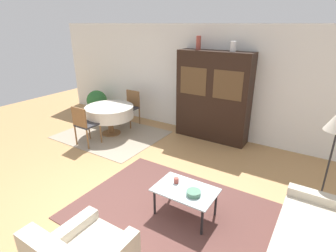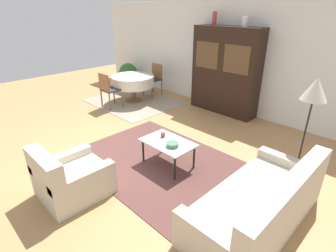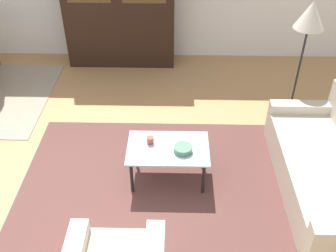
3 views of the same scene
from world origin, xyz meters
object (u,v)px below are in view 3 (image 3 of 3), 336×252
(display_cabinet, at_px, (119,1))
(cup, at_px, (150,140))
(coffee_table, at_px, (168,151))
(floor_lamp, at_px, (310,20))
(couch, at_px, (333,171))
(bowl, at_px, (183,149))

(display_cabinet, xyz_separation_m, cup, (0.65, -2.80, -0.57))
(coffee_table, xyz_separation_m, floor_lamp, (1.69, 1.32, 0.98))
(couch, xyz_separation_m, cup, (-1.98, 0.23, 0.21))
(coffee_table, bearing_deg, cup, 160.34)
(coffee_table, bearing_deg, floor_lamp, 37.98)
(floor_lamp, bearing_deg, cup, -146.51)
(cup, distance_m, bowl, 0.38)
(coffee_table, relative_size, display_cabinet, 0.42)
(cup, bearing_deg, display_cabinet, 103.08)
(display_cabinet, bearing_deg, bowl, -70.97)
(coffee_table, relative_size, floor_lamp, 0.55)
(couch, relative_size, display_cabinet, 0.97)
(display_cabinet, distance_m, bowl, 3.15)
(couch, xyz_separation_m, coffee_table, (-1.78, 0.16, 0.12))
(coffee_table, distance_m, bowl, 0.19)
(coffee_table, height_order, bowl, bowl)
(display_cabinet, relative_size, bowl, 10.54)
(bowl, bearing_deg, coffee_table, 160.00)
(coffee_table, relative_size, bowl, 4.45)
(coffee_table, height_order, display_cabinet, display_cabinet)
(display_cabinet, relative_size, floor_lamp, 1.31)
(cup, height_order, bowl, cup)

